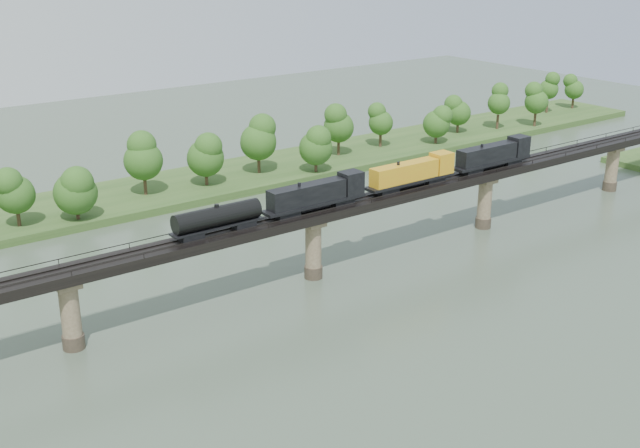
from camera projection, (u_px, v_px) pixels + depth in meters
ground at (444, 350)px, 108.01m from camera, size 400.00×400.00×0.00m
far_bank at (163, 191)px, 172.08m from camera, size 300.00×24.00×1.60m
bridge at (313, 246)px, 128.86m from camera, size 236.00×30.00×11.50m
bridge_superstructure at (313, 209)px, 126.71m from camera, size 220.00×4.90×0.75m
far_treeline at (133, 166)px, 161.38m from camera, size 289.06×17.54×13.60m
freight_train at (381, 181)px, 133.80m from camera, size 74.89×2.92×5.15m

